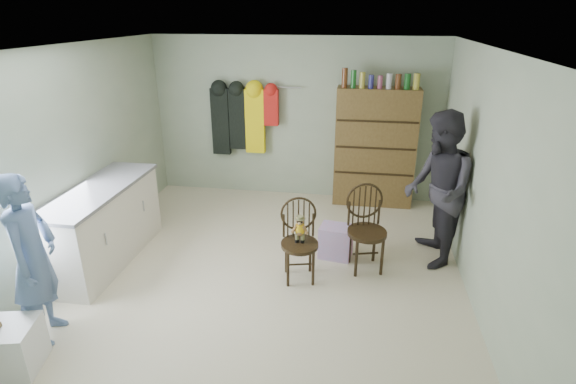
% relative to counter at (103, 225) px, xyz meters
% --- Properties ---
extents(ground_plane, '(5.00, 5.00, 0.00)m').
position_rel_counter_xyz_m(ground_plane, '(1.95, 0.00, -0.47)').
color(ground_plane, beige).
rests_on(ground_plane, ground).
extents(room_walls, '(5.00, 5.00, 5.00)m').
position_rel_counter_xyz_m(room_walls, '(1.95, 0.53, 1.11)').
color(room_walls, '#A1AD91').
rests_on(room_walls, ground).
extents(counter, '(0.64, 1.86, 0.94)m').
position_rel_counter_xyz_m(counter, '(0.00, 0.00, 0.00)').
color(counter, silver).
rests_on(counter, ground).
extents(plastic_tub, '(0.53, 0.52, 0.42)m').
position_rel_counter_xyz_m(plastic_tub, '(0.16, -1.80, -0.26)').
color(plastic_tub, white).
rests_on(plastic_tub, ground).
extents(chair_front, '(0.50, 0.50, 0.94)m').
position_rel_counter_xyz_m(chair_front, '(2.36, -0.00, 0.05)').
color(chair_front, '#332412').
rests_on(chair_front, ground).
extents(chair_far, '(0.55, 0.55, 1.01)m').
position_rel_counter_xyz_m(chair_far, '(3.09, 0.34, 0.07)').
color(chair_far, '#332412').
rests_on(chair_far, ground).
extents(striped_bag, '(0.42, 0.35, 0.40)m').
position_rel_counter_xyz_m(striped_bag, '(2.74, 0.52, -0.27)').
color(striped_bag, pink).
rests_on(striped_bag, ground).
extents(person_left, '(0.51, 0.66, 1.61)m').
position_rel_counter_xyz_m(person_left, '(0.18, -1.36, 0.33)').
color(person_left, '#556E9C').
rests_on(person_left, ground).
extents(person_right, '(0.76, 0.94, 1.83)m').
position_rel_counter_xyz_m(person_right, '(3.88, 0.61, 0.44)').
color(person_right, '#2D2B33').
rests_on(person_right, ground).
extents(dresser, '(1.20, 0.39, 2.08)m').
position_rel_counter_xyz_m(dresser, '(3.20, 2.30, 0.44)').
color(dresser, brown).
rests_on(dresser, ground).
extents(coat_rack, '(1.42, 0.12, 1.09)m').
position_rel_counter_xyz_m(coat_rack, '(1.12, 2.38, 0.78)').
color(coat_rack, '#99999E').
rests_on(coat_rack, ground).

